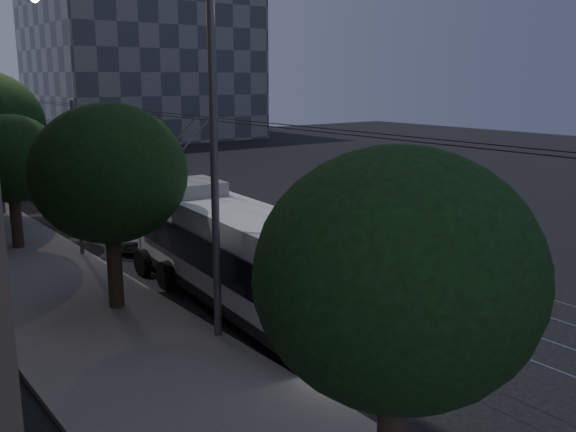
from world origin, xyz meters
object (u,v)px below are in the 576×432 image
(car_white_c, at_px, (21,177))
(streetlamp_near, at_px, (227,121))
(car_white_a, at_px, (83,209))
(pickup_silver, at_px, (132,223))
(streetlamp_far, at_px, (1,80))
(car_white_b, at_px, (41,185))
(trolleybus, at_px, (232,251))

(car_white_c, distance_m, streetlamp_near, 28.92)
(car_white_a, bearing_deg, pickup_silver, -76.13)
(streetlamp_far, bearing_deg, car_white_a, -63.86)
(car_white_a, height_order, car_white_b, car_white_a)
(pickup_silver, relative_size, car_white_b, 1.13)
(car_white_c, xyz_separation_m, streetlamp_near, (-2.09, -28.39, 5.12))
(streetlamp_near, relative_size, streetlamp_far, 0.85)
(streetlamp_near, bearing_deg, car_white_c, 85.78)
(car_white_a, xyz_separation_m, car_white_b, (0.56, 8.43, -0.01))
(pickup_silver, bearing_deg, car_white_c, 97.84)
(streetlamp_far, bearing_deg, streetlamp_near, -88.34)
(car_white_b, bearing_deg, car_white_a, -101.83)
(car_white_b, height_order, streetlamp_near, streetlamp_near)
(pickup_silver, height_order, car_white_c, pickup_silver)
(trolleybus, height_order, streetlamp_far, streetlamp_far)
(trolleybus, distance_m, streetlamp_far, 18.37)
(streetlamp_far, bearing_deg, car_white_b, 57.13)
(car_white_b, xyz_separation_m, streetlamp_near, (-2.09, -24.03, 5.00))
(trolleybus, height_order, car_white_c, trolleybus)
(car_white_a, bearing_deg, trolleybus, -83.55)
(car_white_a, relative_size, streetlamp_near, 0.46)
(car_white_b, xyz_separation_m, car_white_c, (0.00, 4.36, -0.12))
(trolleybus, distance_m, car_white_a, 13.26)
(trolleybus, bearing_deg, streetlamp_far, 102.19)
(pickup_silver, xyz_separation_m, car_white_b, (0.00, 12.76, -0.06))
(car_white_b, distance_m, streetlamp_near, 24.63)
(pickup_silver, relative_size, car_white_a, 1.32)
(trolleybus, xyz_separation_m, car_white_c, (0.57, 26.03, -0.96))
(car_white_a, distance_m, streetlamp_near, 16.45)
(trolleybus, bearing_deg, pickup_silver, 91.69)
(trolleybus, height_order, pickup_silver, trolleybus)
(trolleybus, relative_size, car_white_b, 2.27)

